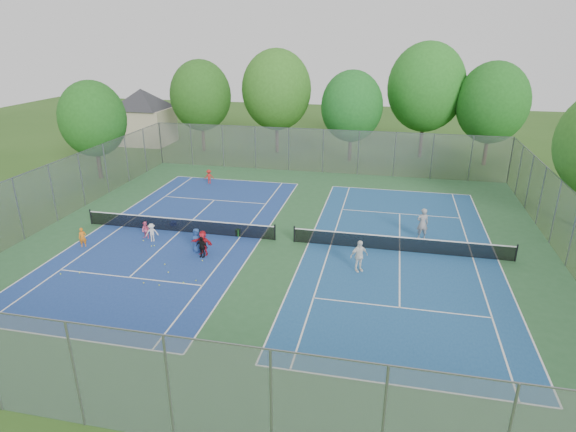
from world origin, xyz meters
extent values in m
plane|color=#2B5119|center=(0.00, 0.00, 0.00)|extent=(120.00, 120.00, 0.00)
cube|color=#2A5930|center=(0.00, 0.00, 0.01)|extent=(32.00, 32.00, 0.01)
cube|color=navy|center=(-7.00, 0.00, 0.02)|extent=(10.97, 23.77, 0.01)
cube|color=navy|center=(7.00, 0.00, 0.02)|extent=(10.97, 23.77, 0.01)
cube|color=black|center=(-7.00, 0.00, 0.46)|extent=(12.87, 0.10, 0.91)
cube|color=black|center=(7.00, 0.00, 0.46)|extent=(12.87, 0.10, 0.91)
cube|color=gray|center=(0.00, 16.00, 2.00)|extent=(32.00, 0.10, 4.00)
cube|color=gray|center=(0.00, -16.00, 2.00)|extent=(32.00, 0.10, 4.00)
cube|color=gray|center=(-16.00, 0.00, 2.00)|extent=(0.10, 32.00, 4.00)
cube|color=gray|center=(16.00, 0.00, 2.00)|extent=(0.10, 32.00, 4.00)
cube|color=#B7A88C|center=(-22.00, 24.00, 2.00)|extent=(6.00, 5.00, 4.00)
pyramid|color=#2D2D33|center=(-22.00, 24.00, 6.20)|extent=(11.03, 11.03, 2.20)
cylinder|color=#443326|center=(-14.00, 22.00, 1.75)|extent=(0.36, 0.36, 3.50)
ellipsoid|color=#255719|center=(-14.00, 22.00, 5.90)|extent=(6.40, 6.40, 7.36)
cylinder|color=#443326|center=(-6.00, 23.00, 1.93)|extent=(0.36, 0.36, 3.85)
ellipsoid|color=#30691E|center=(-6.00, 23.00, 6.55)|extent=(7.20, 7.20, 8.28)
cylinder|color=#443326|center=(2.00, 21.00, 1.57)|extent=(0.36, 0.36, 3.15)
ellipsoid|color=#1C6020|center=(2.00, 21.00, 5.40)|extent=(6.00, 6.00, 6.90)
cylinder|color=#443326|center=(9.00, 24.00, 2.10)|extent=(0.36, 0.36, 4.20)
ellipsoid|color=#246B1F|center=(9.00, 24.00, 7.05)|extent=(7.60, 7.60, 8.74)
cylinder|color=#443326|center=(15.00, 22.00, 1.75)|extent=(0.36, 0.36, 3.50)
ellipsoid|color=#1D5C1A|center=(15.00, 22.00, 5.97)|extent=(6.60, 6.60, 7.59)
cylinder|color=#443326|center=(-19.00, 10.00, 1.57)|extent=(0.36, 0.36, 3.15)
ellipsoid|color=#1D5819|center=(-19.00, 10.00, 5.25)|extent=(5.60, 5.60, 6.44)
cube|color=blue|center=(-7.86, 0.95, 0.14)|extent=(0.36, 0.36, 0.27)
cube|color=#227D23|center=(-3.07, 0.13, 0.24)|extent=(0.30, 0.30, 0.47)
imported|color=orange|center=(-11.70, -3.40, 0.61)|extent=(0.53, 0.47, 1.22)
imported|color=#F96089|center=(-8.59, -1.44, 0.56)|extent=(0.62, 0.53, 1.11)
imported|color=silver|center=(-8.01, -1.76, 0.59)|extent=(0.87, 0.72, 1.17)
imported|color=black|center=(-4.15, -3.22, 0.64)|extent=(0.78, 0.41, 1.28)
imported|color=navy|center=(-4.71, -2.61, 0.74)|extent=(0.76, 0.53, 1.47)
imported|color=red|center=(-4.19, -2.90, 0.75)|extent=(1.46, 0.73, 1.50)
imported|color=red|center=(-8.97, 10.49, 0.61)|extent=(0.90, 0.72, 1.22)
imported|color=gray|center=(8.31, 2.23, 1.01)|extent=(0.83, 0.65, 2.02)
imported|color=white|center=(4.79, -3.05, 0.90)|extent=(1.12, 0.96, 1.81)
sphere|color=#BFE735|center=(-3.93, -6.37, 0.03)|extent=(0.07, 0.07, 0.07)
sphere|color=#A6C82E|center=(-3.39, -6.02, 0.03)|extent=(0.07, 0.07, 0.07)
sphere|color=yellow|center=(-5.20, -5.48, 0.03)|extent=(0.07, 0.07, 0.07)
sphere|color=#B8D531|center=(-5.05, -6.88, 0.03)|extent=(0.07, 0.07, 0.07)
sphere|color=#B5C92E|center=(-7.70, -2.55, 0.03)|extent=(0.07, 0.07, 0.07)
sphere|color=#D6EB36|center=(-8.57, -1.90, 0.03)|extent=(0.07, 0.07, 0.07)
sphere|color=#C6DC33|center=(-9.84, -6.55, 0.03)|extent=(0.07, 0.07, 0.07)
sphere|color=#BFE836|center=(-7.55, -2.45, 0.03)|extent=(0.07, 0.07, 0.07)
sphere|color=#B1D631|center=(-10.76, -6.88, 0.03)|extent=(0.07, 0.07, 0.07)
sphere|color=yellow|center=(-3.94, -3.74, 0.03)|extent=(0.07, 0.07, 0.07)
sphere|color=gold|center=(-5.93, -6.83, 0.03)|extent=(0.07, 0.07, 0.07)
sphere|color=#C1CF30|center=(-5.82, -4.64, 0.03)|extent=(0.07, 0.07, 0.07)
camera|label=1|loc=(6.02, -26.68, 12.17)|focal=30.00mm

